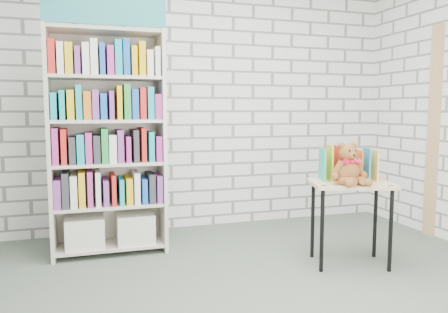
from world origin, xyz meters
name	(u,v)px	position (x,y,z in m)	size (l,w,h in m)	color
ground	(262,302)	(0.00, 0.00, 0.00)	(4.50, 4.50, 0.00)	#4B574A
room_shell	(265,27)	(0.00, 0.00, 1.78)	(4.52, 4.02, 2.81)	silver
bookshelf	(108,141)	(-0.91, 1.36, 1.00)	(0.98, 0.38, 2.20)	beige
display_table	(351,194)	(0.96, 0.45, 0.59)	(0.74, 0.61, 0.69)	tan
table_books	(348,164)	(0.99, 0.55, 0.82)	(0.48, 0.32, 0.27)	teal
teddy_bear	(349,167)	(0.88, 0.37, 0.82)	(0.31, 0.28, 0.34)	brown
door_trim	(433,132)	(2.23, 0.95, 1.05)	(0.05, 0.12, 2.10)	tan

